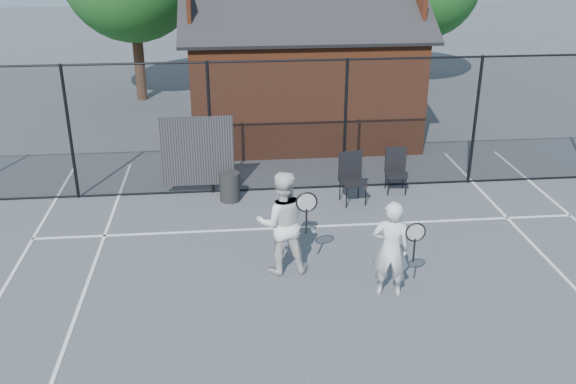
{
  "coord_description": "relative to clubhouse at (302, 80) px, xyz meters",
  "views": [
    {
      "loc": [
        -1.63,
        -8.56,
        5.74
      ],
      "look_at": [
        -0.56,
        2.27,
        1.1
      ],
      "focal_mm": 40.0,
      "sensor_mm": 36.0,
      "label": 1
    }
  ],
  "objects": [
    {
      "name": "clubhouse",
      "position": [
        0.0,
        0.0,
        0.0
      ],
      "size": [
        6.5,
        4.36,
        4.19
      ],
      "color": "brown",
      "rests_on": "ground"
    },
    {
      "name": "fence",
      "position": [
        -0.8,
        -4.0,
        -0.16
      ],
      "size": [
        22.04,
        3.0,
        3.0
      ],
      "color": "black",
      "rests_on": "ground"
    },
    {
      "name": "court_lines",
      "position": [
        -0.5,
        -10.32,
        -1.6
      ],
      "size": [
        11.02,
        18.0,
        0.01
      ],
      "color": "silver",
      "rests_on": "ground"
    },
    {
      "name": "player_back",
      "position": [
        -1.25,
        -7.67,
        -0.67
      ],
      "size": [
        1.02,
        0.76,
        1.87
      ],
      "color": "white",
      "rests_on": "ground"
    },
    {
      "name": "player_front",
      "position": [
        0.42,
        -8.62,
        -0.77
      ],
      "size": [
        0.78,
        0.61,
        1.67
      ],
      "color": "silver",
      "rests_on": "ground"
    },
    {
      "name": "ground",
      "position": [
        -0.5,
        -9.0,
        -1.61
      ],
      "size": [
        80.0,
        80.0,
        0.0
      ],
      "primitive_type": "plane",
      "color": "#404649",
      "rests_on": "ground"
    },
    {
      "name": "chair_left",
      "position": [
        0.55,
        -4.9,
        -1.06
      ],
      "size": [
        0.6,
        0.62,
        1.09
      ],
      "primitive_type": "cube",
      "rotation": [
        0.0,
        0.0,
        0.15
      ],
      "color": "black",
      "rests_on": "ground"
    },
    {
      "name": "waste_bin",
      "position": [
        -2.12,
        -4.5,
        -1.28
      ],
      "size": [
        0.53,
        0.53,
        0.65
      ],
      "primitive_type": "cylinder",
      "rotation": [
        0.0,
        0.0,
        -0.21
      ],
      "color": "black",
      "rests_on": "ground"
    },
    {
      "name": "chair_right",
      "position": [
        1.63,
        -4.4,
        -1.11
      ],
      "size": [
        0.52,
        0.54,
        0.99
      ],
      "primitive_type": "cube",
      "rotation": [
        0.0,
        0.0,
        -0.09
      ],
      "color": "black",
      "rests_on": "ground"
    }
  ]
}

